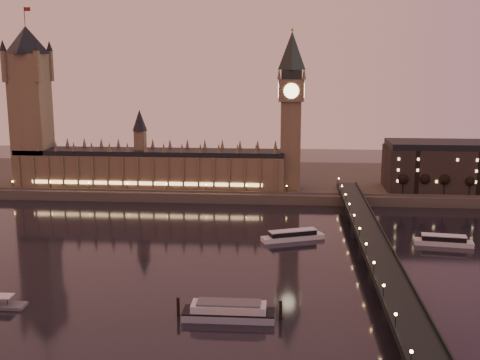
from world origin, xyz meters
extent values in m
plane|color=black|center=(0.00, 0.00, 0.00)|extent=(700.00, 700.00, 0.00)
cube|color=#423D35|center=(30.00, 165.00, 3.00)|extent=(560.00, 130.00, 6.00)
cube|color=brown|center=(-40.00, 121.00, 17.00)|extent=(180.00, 26.00, 22.00)
cube|color=black|center=(-40.00, 121.00, 29.60)|extent=(180.00, 22.00, 3.20)
cube|color=#FFCC7F|center=(-40.00, 107.50, 11.00)|extent=(153.00, 0.25, 2.20)
cube|color=brown|center=(-120.00, 121.00, 50.00)|extent=(22.00, 22.00, 88.00)
cone|color=black|center=(-120.00, 121.00, 103.00)|extent=(31.68, 31.68, 18.00)
cylinder|color=black|center=(-120.00, 121.00, 118.00)|extent=(0.44, 0.44, 12.00)
cube|color=maroon|center=(-117.80, 121.00, 122.50)|extent=(4.00, 0.15, 2.50)
cube|color=brown|center=(54.00, 121.00, 35.00)|extent=(13.00, 13.00, 58.00)
cube|color=brown|center=(54.00, 121.00, 71.00)|extent=(16.00, 16.00, 14.00)
cylinder|color=#FFEAA5|center=(54.00, 112.82, 71.00)|extent=(9.60, 0.35, 9.60)
cylinder|color=#FFEAA5|center=(45.82, 121.00, 71.00)|extent=(0.35, 9.60, 9.60)
cube|color=black|center=(54.00, 121.00, 81.00)|extent=(13.00, 13.00, 6.00)
cone|color=black|center=(54.00, 121.00, 96.00)|extent=(17.68, 17.68, 24.00)
sphere|color=gold|center=(54.00, 121.00, 109.00)|extent=(2.00, 2.00, 2.00)
cube|color=black|center=(92.00, 0.00, 8.00)|extent=(13.00, 260.00, 2.00)
cube|color=black|center=(85.70, 0.00, 9.50)|extent=(0.60, 260.00, 1.00)
cube|color=black|center=(98.30, 0.00, 9.50)|extent=(0.60, 260.00, 1.00)
cube|color=black|center=(172.00, 127.00, 20.00)|extent=(110.00, 36.00, 28.00)
cube|color=black|center=(172.00, 127.00, 36.00)|extent=(108.00, 34.00, 4.00)
cylinder|color=black|center=(124.30, 109.00, 10.79)|extent=(0.70, 0.70, 9.59)
sphere|color=black|center=(124.30, 109.00, 15.80)|extent=(6.39, 6.39, 6.39)
cylinder|color=black|center=(138.10, 109.00, 10.79)|extent=(0.70, 0.70, 9.59)
sphere|color=black|center=(138.10, 109.00, 15.80)|extent=(6.39, 6.39, 6.39)
cylinder|color=black|center=(151.89, 109.00, 10.79)|extent=(0.70, 0.70, 9.59)
sphere|color=black|center=(151.89, 109.00, 15.80)|extent=(6.39, 6.39, 6.39)
cylinder|color=black|center=(165.68, 109.00, 10.79)|extent=(0.70, 0.70, 9.59)
sphere|color=black|center=(165.68, 109.00, 15.80)|extent=(6.39, 6.39, 6.39)
cube|color=silver|center=(55.62, 24.83, 1.19)|extent=(32.74, 18.40, 2.38)
cube|color=black|center=(55.62, 24.83, 3.57)|extent=(24.44, 14.14, 2.38)
cube|color=silver|center=(55.62, 24.83, 4.97)|extent=(25.14, 14.64, 0.43)
cube|color=silver|center=(129.90, 22.03, 1.19)|extent=(28.75, 10.73, 2.37)
cube|color=black|center=(129.90, 22.03, 3.56)|extent=(21.35, 8.49, 2.37)
cube|color=silver|center=(129.90, 22.03, 4.96)|extent=(21.94, 8.85, 0.43)
cube|color=#8E9DB5|center=(32.59, -72.99, 1.32)|extent=(32.41, 9.21, 2.63)
cube|color=black|center=(32.59, -72.99, 2.88)|extent=(32.41, 9.21, 0.51)
cube|color=silver|center=(32.59, -72.99, 4.45)|extent=(26.34, 8.18, 2.63)
cube|color=#595B5E|center=(32.59, -72.99, 6.12)|extent=(22.29, 7.15, 0.71)
cylinder|color=black|center=(14.37, -72.04, 3.44)|extent=(1.11, 1.11, 6.88)
cylinder|color=black|center=(50.80, -71.93, 3.44)|extent=(1.11, 1.11, 6.88)
camera|label=1|loc=(52.54, -270.51, 89.45)|focal=45.00mm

